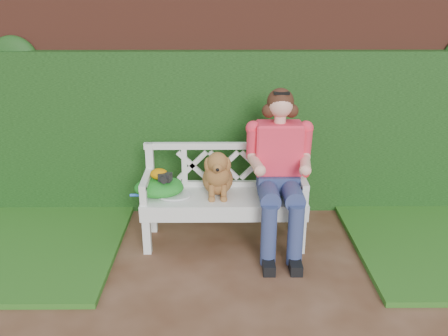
{
  "coord_description": "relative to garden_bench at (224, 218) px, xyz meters",
  "views": [
    {
      "loc": [
        -0.15,
        -3.07,
        2.27
      ],
      "look_at": [
        -0.12,
        0.93,
        0.75
      ],
      "focal_mm": 38.0,
      "sensor_mm": 36.0,
      "label": 1
    }
  ],
  "objects": [
    {
      "name": "seated_woman",
      "position": [
        0.49,
        -0.02,
        0.5
      ],
      "size": [
        0.66,
        0.86,
        1.48
      ],
      "primitive_type": null,
      "rotation": [
        0.0,
        0.0,
        0.04
      ],
      "color": "red",
      "rests_on": "ground"
    },
    {
      "name": "tennis_racket",
      "position": [
        -0.48,
        -0.02,
        0.25
      ],
      "size": [
        0.6,
        0.26,
        0.03
      ],
      "primitive_type": null,
      "rotation": [
        0.0,
        0.0,
        0.03
      ],
      "color": "white",
      "rests_on": "garden_bench"
    },
    {
      "name": "green_bag",
      "position": [
        -0.6,
        0.02,
        0.32
      ],
      "size": [
        0.48,
        0.39,
        0.16
      ],
      "primitive_type": null,
      "rotation": [
        0.0,
        0.0,
        -0.09
      ],
      "color": "#158E17",
      "rests_on": "garden_bench"
    },
    {
      "name": "baseball_glove",
      "position": [
        -0.59,
        0.02,
        0.45
      ],
      "size": [
        0.18,
        0.15,
        0.1
      ],
      "primitive_type": "ellipsoid",
      "rotation": [
        0.0,
        0.0,
        0.18
      ],
      "color": "#C07703",
      "rests_on": "green_bag"
    },
    {
      "name": "garden_bench",
      "position": [
        0.0,
        0.0,
        0.0
      ],
      "size": [
        1.65,
        0.81,
        0.48
      ],
      "primitive_type": null,
      "rotation": [
        0.0,
        0.0,
        0.13
      ],
      "color": "white",
      "rests_on": "ground"
    },
    {
      "name": "ivy_hedge",
      "position": [
        0.12,
        0.75,
        0.61
      ],
      "size": [
        10.0,
        0.18,
        1.7
      ],
      "primitive_type": "cube",
      "color": "#275E1E",
      "rests_on": "ground"
    },
    {
      "name": "brick_wall",
      "position": [
        0.12,
        0.97,
        0.86
      ],
      "size": [
        10.0,
        0.3,
        2.2
      ],
      "primitive_type": "cube",
      "color": "brown",
      "rests_on": "ground"
    },
    {
      "name": "ground",
      "position": [
        0.12,
        -0.93,
        -0.24
      ],
      "size": [
        60.0,
        60.0,
        0.0
      ],
      "primitive_type": "plane",
      "color": "#492716"
    },
    {
      "name": "dog",
      "position": [
        -0.06,
        0.01,
        0.47
      ],
      "size": [
        0.34,
        0.44,
        0.46
      ],
      "primitive_type": null,
      "rotation": [
        0.0,
        0.0,
        -0.08
      ],
      "color": "#B28A45",
      "rests_on": "garden_bench"
    },
    {
      "name": "camera_item",
      "position": [
        -0.53,
        -0.03,
        0.43
      ],
      "size": [
        0.13,
        0.11,
        0.07
      ],
      "primitive_type": "cube",
      "rotation": [
        0.0,
        0.0,
        -0.26
      ],
      "color": "black",
      "rests_on": "green_bag"
    }
  ]
}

